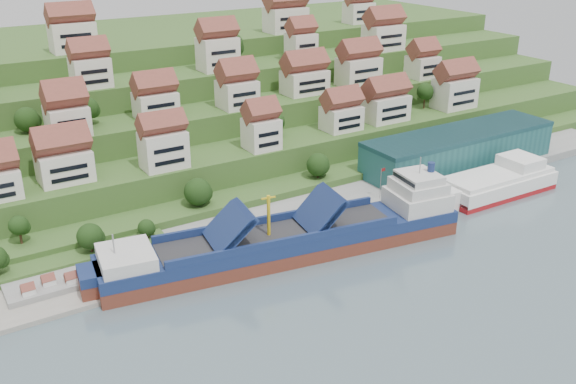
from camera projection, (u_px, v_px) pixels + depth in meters
ground at (345, 239)px, 144.63m from camera, size 300.00×300.00×0.00m
quay at (373, 194)px, 165.62m from camera, size 180.00×14.00×2.20m
pebble_beach at (71, 285)px, 125.73m from camera, size 45.00×20.00×1.00m
hillside at (168, 95)px, 221.47m from camera, size 260.00×128.00×31.00m
hillside_village at (228, 83)px, 182.18m from camera, size 158.59×61.77×28.43m
hillside_trees at (228, 122)px, 170.72m from camera, size 137.07×62.33×31.67m
warehouse at (459, 148)px, 180.29m from camera, size 60.00×15.00×10.00m
flagpole at (381, 181)px, 158.53m from camera, size 1.28×0.16×8.00m
beach_huts at (61, 283)px, 123.16m from camera, size 14.40×3.70×2.20m
cargo_ship at (296, 240)px, 137.15m from camera, size 80.21×23.75×17.60m
second_ship at (499, 183)px, 168.12m from camera, size 32.98×12.52×9.53m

